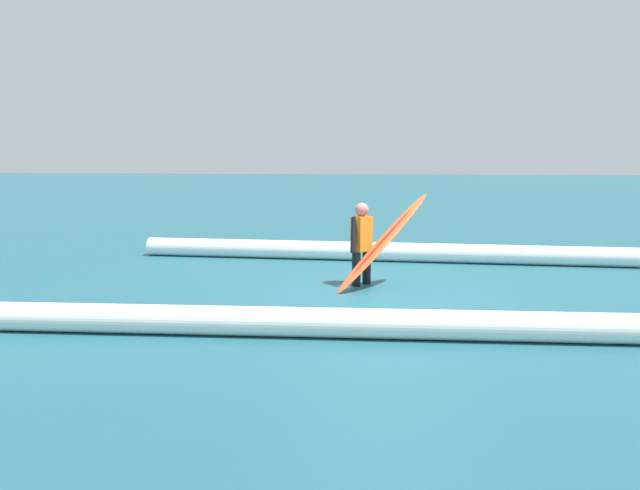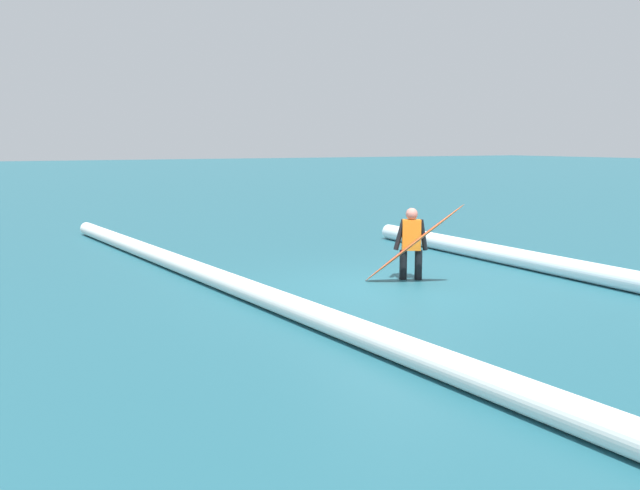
# 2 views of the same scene
# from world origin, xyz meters

# --- Properties ---
(ground_plane) EXTENTS (188.33, 188.33, 0.00)m
(ground_plane) POSITION_xyz_m (0.00, 0.00, 0.00)
(ground_plane) COLOR #205765
(surfer) EXTENTS (0.35, 0.60, 1.34)m
(surfer) POSITION_xyz_m (0.41, -0.69, 0.74)
(surfer) COLOR black
(surfer) RESTS_ON ground_plane
(surfboard) EXTENTS (1.52, 1.43, 1.50)m
(surfboard) POSITION_xyz_m (0.05, -0.47, 0.73)
(surfboard) COLOR #E55926
(surfboard) RESTS_ON ground_plane
(wave_crest_midground) EXTENTS (20.08, 1.82, 0.34)m
(wave_crest_midground) POSITION_xyz_m (-0.09, 2.62, 0.17)
(wave_crest_midground) COLOR white
(wave_crest_midground) RESTS_ON ground_plane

